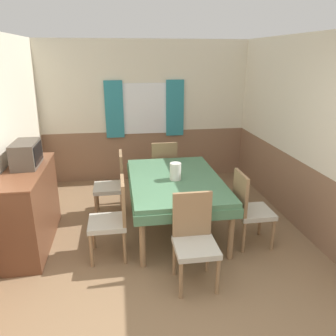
% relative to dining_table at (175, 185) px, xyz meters
% --- Properties ---
extents(ground_plane, '(16.00, 16.00, 0.00)m').
position_rel_dining_table_xyz_m(ground_plane, '(-0.20, -1.88, -0.65)').
color(ground_plane, '#846647').
extents(wall_back, '(4.22, 0.09, 2.60)m').
position_rel_dining_table_xyz_m(wall_back, '(-0.20, 2.09, 0.65)').
color(wall_back, silver).
rests_on(wall_back, ground_plane).
extents(wall_left, '(0.05, 4.34, 2.60)m').
position_rel_dining_table_xyz_m(wall_left, '(-2.14, 0.09, 0.65)').
color(wall_left, silver).
rests_on(wall_left, ground_plane).
extents(wall_right, '(0.05, 4.34, 2.60)m').
position_rel_dining_table_xyz_m(wall_right, '(1.74, 0.09, 0.65)').
color(wall_right, silver).
rests_on(wall_right, ground_plane).
extents(dining_table, '(1.24, 1.85, 0.75)m').
position_rel_dining_table_xyz_m(dining_table, '(0.00, 0.00, 0.00)').
color(dining_table, '#4C7A56').
rests_on(dining_table, ground_plane).
extents(chair_head_window, '(0.44, 0.44, 0.98)m').
position_rel_dining_table_xyz_m(chair_head_window, '(0.00, 1.14, -0.13)').
color(chair_head_window, '#93704C').
rests_on(chair_head_window, ground_plane).
extents(chair_left_near, '(0.44, 0.44, 0.98)m').
position_rel_dining_table_xyz_m(chair_left_near, '(-0.84, -0.55, -0.13)').
color(chair_left_near, '#93704C').
rests_on(chair_left_near, ground_plane).
extents(chair_left_far, '(0.44, 0.44, 0.98)m').
position_rel_dining_table_xyz_m(chair_left_far, '(-0.84, 0.55, -0.13)').
color(chair_left_far, '#93704C').
rests_on(chair_left_far, ground_plane).
extents(chair_head_near, '(0.44, 0.44, 0.98)m').
position_rel_dining_table_xyz_m(chair_head_near, '(0.00, -1.14, -0.13)').
color(chair_head_near, '#93704C').
rests_on(chair_head_near, ground_plane).
extents(chair_right_near, '(0.44, 0.44, 0.98)m').
position_rel_dining_table_xyz_m(chair_right_near, '(0.84, -0.55, -0.13)').
color(chair_right_near, '#93704C').
rests_on(chair_right_near, ground_plane).
extents(sideboard, '(0.46, 1.43, 1.02)m').
position_rel_dining_table_xyz_m(sideboard, '(-1.87, -0.11, -0.13)').
color(sideboard, brown).
rests_on(sideboard, ground_plane).
extents(tv, '(0.29, 0.51, 0.31)m').
position_rel_dining_table_xyz_m(tv, '(-1.86, 0.02, 0.52)').
color(tv, '#51473D').
rests_on(tv, sideboard).
extents(vase, '(0.15, 0.15, 0.23)m').
position_rel_dining_table_xyz_m(vase, '(-0.01, -0.05, 0.22)').
color(vase, silver).
rests_on(vase, dining_table).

